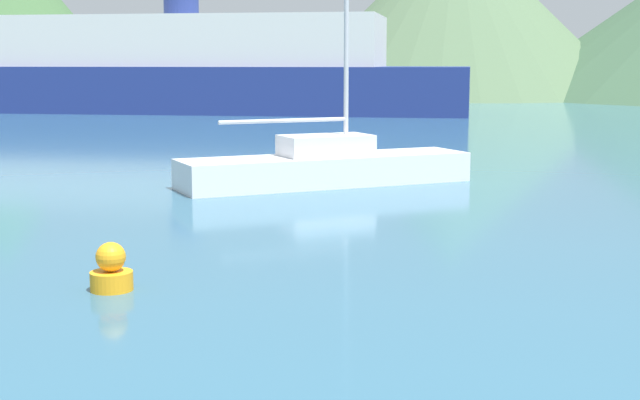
% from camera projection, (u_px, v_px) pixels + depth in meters
% --- Properties ---
extents(sailboat_inner, '(7.44, 4.77, 11.33)m').
position_uv_depth(sailboat_inner, '(326.00, 164.00, 22.21)').
color(sailboat_inner, silver).
rests_on(sailboat_inner, ground_plane).
extents(ferry_distant, '(35.98, 13.67, 7.40)m').
position_uv_depth(ferry_distant, '(183.00, 70.00, 55.06)').
color(ferry_distant, navy).
rests_on(ferry_distant, ground_plane).
extents(buoy_marker, '(0.57, 0.57, 0.66)m').
position_uv_depth(buoy_marker, '(111.00, 271.00, 11.95)').
color(buoy_marker, orange).
rests_on(buoy_marker, ground_plane).
extents(hill_east, '(32.27, 32.27, 15.55)m').
position_uv_depth(hill_east, '(455.00, 9.00, 80.74)').
color(hill_east, '#4C6647').
rests_on(hill_east, ground_plane).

